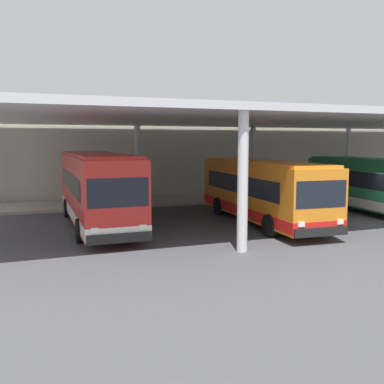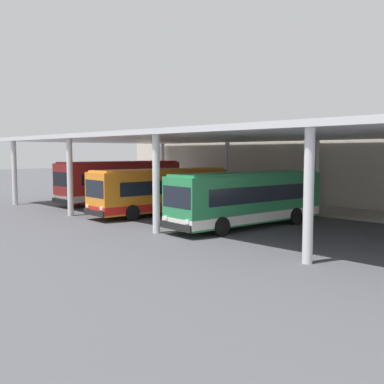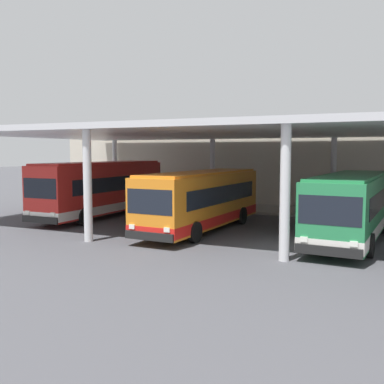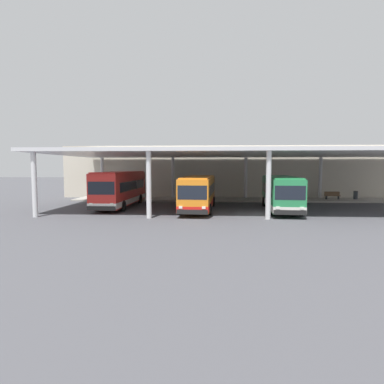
{
  "view_description": "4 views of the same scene",
  "coord_description": "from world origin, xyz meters",
  "views": [
    {
      "loc": [
        -16.83,
        -16.93,
        4.13
      ],
      "look_at": [
        -8.28,
        5.28,
        1.39
      ],
      "focal_mm": 40.94,
      "sensor_mm": 36.0,
      "label": 1
    },
    {
      "loc": [
        18.63,
        -17.7,
        4.3
      ],
      "look_at": [
        -4.72,
        4.66,
        1.48
      ],
      "focal_mm": 42.29,
      "sensor_mm": 36.0,
      "label": 2
    },
    {
      "loc": [
        3.58,
        -19.25,
        4.18
      ],
      "look_at": [
        -6.72,
        3.81,
        1.92
      ],
      "focal_mm": 41.23,
      "sensor_mm": 36.0,
      "label": 3
    },
    {
      "loc": [
        -4.4,
        -27.09,
        3.98
      ],
      "look_at": [
        -6.18,
        2.83,
        1.67
      ],
      "focal_mm": 29.78,
      "sensor_mm": 36.0,
      "label": 4
    }
  ],
  "objects": [
    {
      "name": "bus_nearest_bay",
      "position": [
        -13.53,
        4.63,
        1.84
      ],
      "size": [
        2.83,
        11.36,
        3.57
      ],
      "color": "red",
      "rests_on": "ground"
    },
    {
      "name": "ground_plane",
      "position": [
        0.0,
        0.0,
        0.0
      ],
      "size": [
        200.0,
        200.0,
        0.0
      ],
      "primitive_type": "plane",
      "color": "#47474C"
    },
    {
      "name": "bus_second_bay",
      "position": [
        -5.54,
        2.49,
        1.66
      ],
      "size": [
        3.13,
        10.65,
        3.17
      ],
      "color": "orange",
      "rests_on": "ground"
    },
    {
      "name": "canopy_shelter",
      "position": [
        0.0,
        5.5,
        5.29
      ],
      "size": [
        40.0,
        17.0,
        5.55
      ],
      "color": "silver",
      "rests_on": "ground"
    },
    {
      "name": "trash_bin",
      "position": [
        13.0,
        12.12,
        0.68
      ],
      "size": [
        0.52,
        0.52,
        0.98
      ],
      "color": "#33383D",
      "rests_on": "platform_kerb"
    },
    {
      "name": "station_building_facade",
      "position": [
        0.0,
        15.0,
        3.41
      ],
      "size": [
        48.0,
        1.6,
        6.82
      ],
      "primitive_type": "cube",
      "color": "beige",
      "rests_on": "ground"
    },
    {
      "name": "platform_kerb",
      "position": [
        0.0,
        11.75,
        0.09
      ],
      "size": [
        42.0,
        4.5,
        0.18
      ],
      "primitive_type": "cube",
      "color": "#A39E93",
      "rests_on": "ground"
    },
    {
      "name": "bus_middle_bay",
      "position": [
        2.04,
        2.66,
        1.66
      ],
      "size": [
        3.3,
        10.69,
        3.17
      ],
      "color": "#28844C",
      "rests_on": "ground"
    },
    {
      "name": "bench_waiting",
      "position": [
        10.16,
        11.82,
        0.66
      ],
      "size": [
        1.8,
        0.45,
        0.92
      ],
      "color": "brown",
      "rests_on": "platform_kerb"
    }
  ]
}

